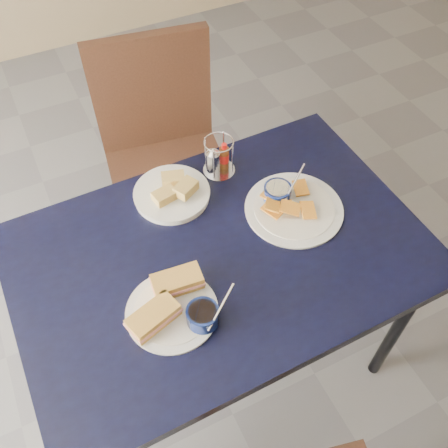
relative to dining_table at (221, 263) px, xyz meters
name	(u,v)px	position (x,y,z in m)	size (l,w,h in m)	color
ground	(200,347)	(-0.07, 0.07, -0.69)	(6.00, 6.00, 0.00)	#525257
dining_table	(221,263)	(0.00, 0.00, 0.00)	(1.25, 0.84, 0.75)	black
chair_far	(159,145)	(0.06, 0.71, -0.11)	(0.54, 0.52, 1.01)	black
sandwich_plate	(175,306)	(-0.20, -0.13, 0.09)	(0.30, 0.26, 0.12)	white
plantain_plate	(289,204)	(0.27, 0.06, 0.08)	(0.32, 0.32, 0.12)	white
bread_basket	(173,193)	(-0.05, 0.27, 0.08)	(0.25, 0.25, 0.07)	white
condiment_caddy	(217,159)	(0.14, 0.31, 0.12)	(0.11, 0.11, 0.14)	silver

